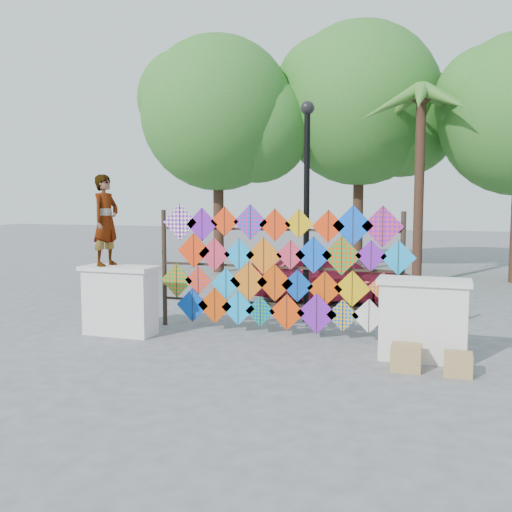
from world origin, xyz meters
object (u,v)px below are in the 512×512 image
(lamppost, at_px, (307,190))
(vendor_woman, at_px, (106,220))
(kite_rack, at_px, (278,269))
(sedan, at_px, (333,275))

(lamppost, bearing_deg, vendor_woman, -146.02)
(kite_rack, distance_m, lamppost, 1.96)
(kite_rack, relative_size, vendor_woman, 2.91)
(sedan, relative_size, lamppost, 0.89)
(sedan, height_order, lamppost, lamppost)
(kite_rack, xyz_separation_m, lamppost, (0.23, 1.28, 1.47))
(vendor_woman, relative_size, lamppost, 0.38)
(kite_rack, relative_size, lamppost, 1.10)
(sedan, distance_m, lamppost, 3.11)
(kite_rack, bearing_deg, vendor_woman, -163.08)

